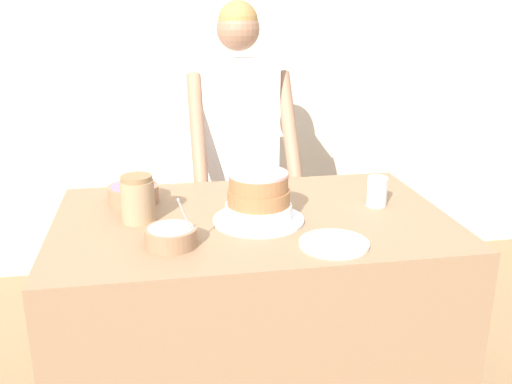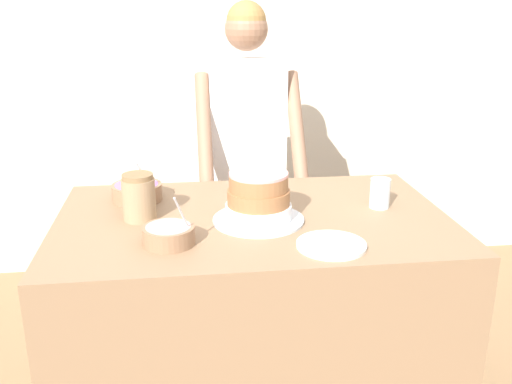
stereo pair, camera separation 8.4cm
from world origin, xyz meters
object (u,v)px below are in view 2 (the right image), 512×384
ceramic_plate (331,245)px  drinking_glass (380,193)px  person_baker (247,139)px  cake (258,200)px  frosting_bowl_pink (169,234)px  stoneware_jar (139,197)px  frosting_bowl_purple (137,191)px

ceramic_plate → drinking_glass: bearing=50.9°
person_baker → cake: 0.86m
ceramic_plate → frosting_bowl_pink: bearing=170.1°
person_baker → frosting_bowl_pink: person_baker is taller
person_baker → ceramic_plate: person_baker is taller
cake → stoneware_jar: (-0.41, 0.07, 0.00)m
person_baker → stoneware_jar: size_ratio=10.03×
cake → ceramic_plate: bearing=-51.3°
person_baker → drinking_glass: bearing=-62.0°
person_baker → drinking_glass: 0.88m
drinking_glass → ceramic_plate: drinking_glass is taller
cake → drinking_glass: 0.48m
stoneware_jar → frosting_bowl_purple: bearing=96.4°
ceramic_plate → frosting_bowl_purple: bearing=140.3°
frosting_bowl_purple → frosting_bowl_pink: bearing=-73.7°
frosting_bowl_pink → ceramic_plate: 0.52m
drinking_glass → person_baker: bearing=118.0°
person_baker → frosting_bowl_pink: bearing=-109.9°
ceramic_plate → person_baker: bearing=97.3°
drinking_glass → stoneware_jar: 0.88m
stoneware_jar → person_baker: bearing=58.9°
person_baker → frosting_bowl_purple: bearing=-130.8°
frosting_bowl_pink → ceramic_plate: bearing=-9.9°
frosting_bowl_pink → drinking_glass: frosting_bowl_pink is taller
frosting_bowl_pink → frosting_bowl_purple: 0.46m
frosting_bowl_purple → drinking_glass: size_ratio=1.73×
person_baker → stoneware_jar: bearing=-121.1°
frosting_bowl_purple → stoneware_jar: size_ratio=1.15×
frosting_bowl_pink → stoneware_jar: bearing=114.4°
stoneware_jar → drinking_glass: bearing=0.7°
person_baker → frosting_bowl_purple: size_ratio=8.70×
frosting_bowl_purple → ceramic_plate: (0.64, -0.53, -0.03)m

